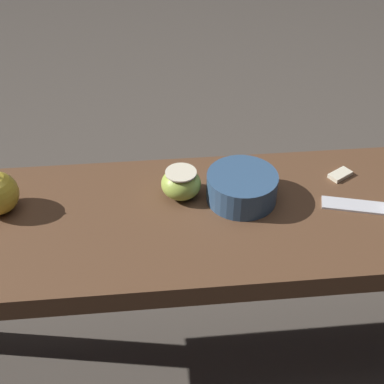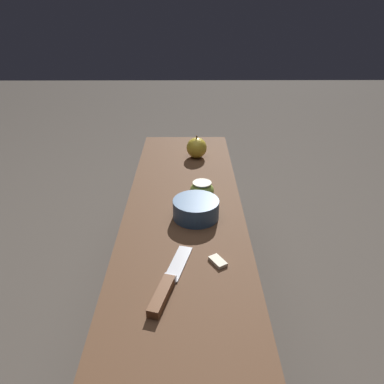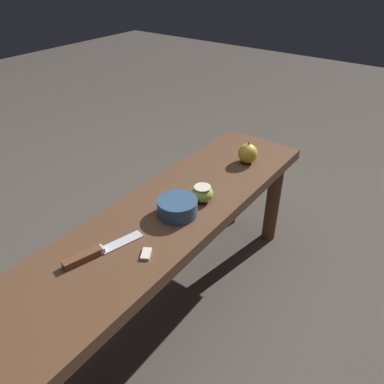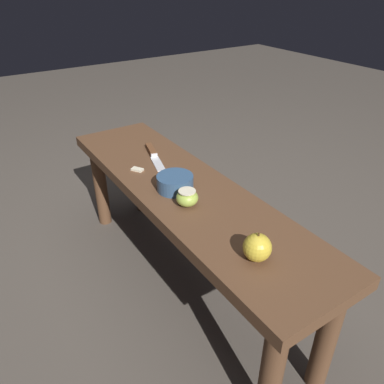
# 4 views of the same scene
# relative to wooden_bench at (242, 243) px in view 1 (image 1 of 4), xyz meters

# --- Properties ---
(ground_plane) EXTENTS (8.00, 8.00, 0.00)m
(ground_plane) POSITION_rel_wooden_bench_xyz_m (0.00, 0.00, -0.37)
(ground_plane) COLOR #4C443D
(wooden_bench) EXTENTS (1.27, 0.33, 0.45)m
(wooden_bench) POSITION_rel_wooden_bench_xyz_m (0.00, 0.00, 0.00)
(wooden_bench) COLOR brown
(wooden_bench) RESTS_ON ground_plane
(apple_cut) EXTENTS (0.07, 0.07, 0.05)m
(apple_cut) POSITION_rel_wooden_bench_xyz_m (0.10, -0.05, 0.10)
(apple_cut) COLOR #9EB747
(apple_cut) RESTS_ON wooden_bench
(apple_slice_near_knife) EXTENTS (0.05, 0.04, 0.01)m
(apple_slice_near_knife) POSITION_rel_wooden_bench_xyz_m (-0.19, -0.08, 0.08)
(apple_slice_near_knife) COLOR beige
(apple_slice_near_knife) RESTS_ON wooden_bench
(bowl) EXTENTS (0.12, 0.12, 0.05)m
(bowl) POSITION_rel_wooden_bench_xyz_m (0.00, -0.03, 0.10)
(bowl) COLOR #335175
(bowl) RESTS_ON wooden_bench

